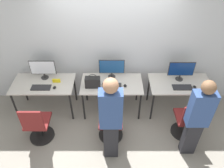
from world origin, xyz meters
The scene contains 21 objects.
ground_plane centered at (0.00, 0.00, 0.00)m, with size 20.00×20.00×0.00m, color gray.
wall_back centered at (0.00, 0.82, 1.40)m, with size 12.00×0.05×2.80m.
desk_left centered at (-1.41, 0.35, 0.67)m, with size 1.26×0.69×0.74m.
monitor_left centered at (-1.41, 0.53, 0.98)m, with size 0.53×0.16×0.42m.
keyboard_left centered at (-1.41, 0.20, 0.75)m, with size 0.39×0.17×0.02m.
mouse_left centered at (-1.14, 0.19, 0.76)m, with size 0.06×0.09×0.03m.
office_chair_left centered at (-1.38, -0.47, 0.38)m, with size 0.48×0.48×0.91m.
desk_center centered at (0.00, 0.35, 0.67)m, with size 1.26×0.69×0.74m.
monitor_center centered at (0.00, 0.56, 0.98)m, with size 0.53×0.16×0.42m.
keyboard_center centered at (0.00, 0.25, 0.75)m, with size 0.39×0.17×0.02m.
mouse_center centered at (0.27, 0.25, 0.76)m, with size 0.06×0.09×0.03m.
office_chair_center centered at (-0.02, -0.44, 0.38)m, with size 0.48×0.48×0.91m.
person_center centered at (-0.01, -0.81, 0.97)m, with size 0.36×0.23×1.75m.
desk_right centered at (1.41, 0.35, 0.67)m, with size 1.26×0.69×0.74m.
monitor_right centered at (1.41, 0.48, 0.98)m, with size 0.53×0.16×0.42m.
keyboard_right centered at (1.41, 0.20, 0.75)m, with size 0.39×0.17×0.02m.
mouse_right centered at (1.66, 0.21, 0.76)m, with size 0.06×0.09×0.03m.
office_chair_right centered at (1.44, -0.37, 0.38)m, with size 0.48×0.48×0.91m.
person_right centered at (1.40, -0.73, 0.91)m, with size 0.36×0.22×1.66m.
handbag centered at (-0.38, 0.24, 0.86)m, with size 0.30×0.18×0.25m.
placard_left centered at (-1.14, 0.38, 0.78)m, with size 0.16×0.03×0.08m.
Camera 1 is at (0.01, -3.12, 3.57)m, focal length 35.00 mm.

